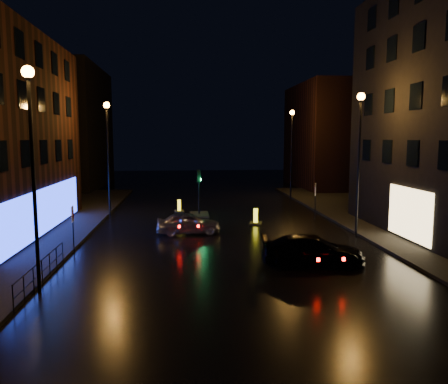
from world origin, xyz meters
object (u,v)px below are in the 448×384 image
Objects in this scene: traffic_signal at (199,209)px; dark_sedan at (313,250)px; bollard_far at (179,209)px; road_sign_right at (315,192)px; bollard_near at (256,221)px; road_sign_left at (73,218)px; silver_hatchback at (188,223)px.

dark_sedan is at bearing -70.57° from traffic_signal.
bollard_far is (-1.52, 1.78, -0.29)m from traffic_signal.
bollard_far is at bearing -2.99° from road_sign_right.
road_sign_left is at bearing -132.23° from bollard_near.
dark_sedan is 9.85m from bollard_near.
silver_hatchback is at bearing 43.58° from road_sign_right.
silver_hatchback is at bearing -89.00° from bollard_far.
traffic_signal is at bearing -10.03° from silver_hatchback.
traffic_signal is 12.38m from road_sign_left.
traffic_signal is at bearing 49.51° from road_sign_left.
bollard_near is 1.21× the size of bollard_far.
dark_sedan is (4.74, -13.43, 0.18)m from traffic_signal.
silver_hatchback is 0.82× the size of dark_sedan.
road_sign_right reaches higher than silver_hatchback.
road_sign_left is at bearing 122.44° from silver_hatchback.
bollard_near is at bearing -49.57° from bollard_far.
road_sign_left is (-11.43, 3.10, 1.12)m from dark_sedan.
bollard_far is (-6.26, 15.20, -0.48)m from dark_sedan.
traffic_signal is 5.21m from bollard_near.
silver_hatchback reaches higher than bollard_far.
dark_sedan is at bearing -22.70° from road_sign_left.
bollard_far is 0.47× the size of road_sign_left.
silver_hatchback reaches higher than bollard_near.
traffic_signal is at bearing 150.60° from bollard_near.
dark_sedan is at bearing 92.95° from road_sign_right.
silver_hatchback is 5.32m from bollard_near.
traffic_signal is 8.68m from road_sign_right.
road_sign_left is (-5.82, -4.02, 1.15)m from silver_hatchback.
bollard_far is 0.43× the size of road_sign_right.
silver_hatchback is at bearing -134.72° from bollard_near.
bollard_near is 0.53× the size of road_sign_right.
dark_sedan is 1.96× the size of road_sign_left.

